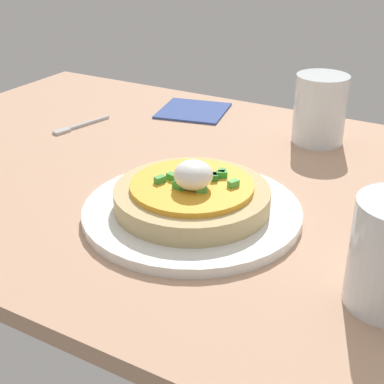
% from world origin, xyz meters
% --- Properties ---
extents(dining_table, '(1.15, 0.69, 0.02)m').
position_xyz_m(dining_table, '(0.00, 0.00, 0.01)').
color(dining_table, tan).
rests_on(dining_table, ground).
extents(plate, '(0.27, 0.27, 0.01)m').
position_xyz_m(plate, '(0.01, -0.10, 0.03)').
color(plate, white).
rests_on(plate, dining_table).
extents(pizza, '(0.19, 0.19, 0.07)m').
position_xyz_m(pizza, '(0.01, -0.10, 0.05)').
color(pizza, tan).
rests_on(pizza, plate).
extents(cup_far, '(0.08, 0.08, 0.11)m').
position_xyz_m(cup_far, '(0.07, 0.21, 0.07)').
color(cup_far, silver).
rests_on(cup_far, dining_table).
extents(fork, '(0.04, 0.11, 0.00)m').
position_xyz_m(fork, '(-0.31, 0.07, 0.02)').
color(fork, '#B7B7BC').
rests_on(fork, dining_table).
extents(napkin, '(0.14, 0.14, 0.00)m').
position_xyz_m(napkin, '(-0.18, 0.24, 0.02)').
color(napkin, '#364B8D').
rests_on(napkin, dining_table).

